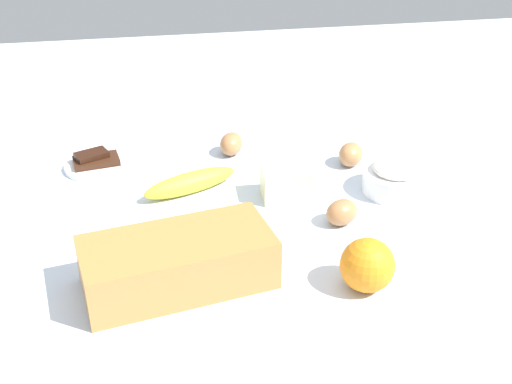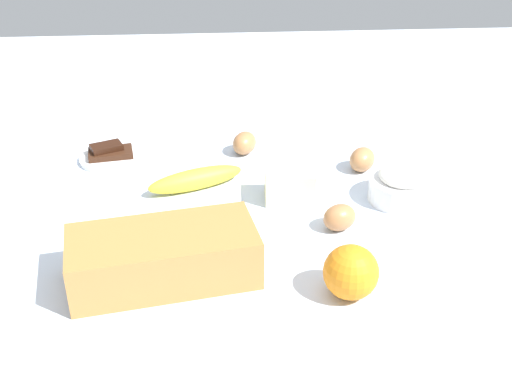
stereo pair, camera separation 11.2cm
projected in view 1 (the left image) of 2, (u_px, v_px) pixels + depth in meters
The scene contains 10 objects.
ground_plane at pixel (256, 216), 1.15m from camera, with size 2.40×2.40×0.02m, color silver.
loaf_pan at pixel (178, 261), 0.94m from camera, with size 0.30×0.18×0.08m.
flour_bowl at pixel (395, 177), 1.19m from camera, with size 0.12×0.12×0.07m.
banana at pixel (190, 183), 1.20m from camera, with size 0.19×0.04×0.04m, color yellow.
orange_fruit at pixel (367, 265), 0.93m from camera, with size 0.08×0.08×0.08m, color orange.
butter_block at pixel (286, 183), 1.17m from camera, with size 0.09×0.06×0.06m, color #F4EDB2.
egg_near_butter at pixel (351, 154), 1.29m from camera, with size 0.05×0.05×0.06m, color #B27849.
egg_beside_bowl at pixel (231, 144), 1.34m from camera, with size 0.05×0.05×0.06m, color #AB7345.
egg_loose at pixel (342, 212), 1.10m from camera, with size 0.05×0.05×0.06m, color #AA7245.
chocolate_plate at pixel (96, 163), 1.29m from camera, with size 0.13×0.13×0.03m.
Camera 1 is at (0.18, 0.96, 0.59)m, focal length 44.44 mm.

